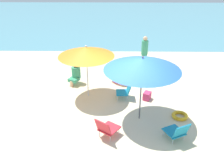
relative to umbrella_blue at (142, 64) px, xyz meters
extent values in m
plane|color=beige|center=(-0.55, 0.01, -1.82)|extent=(40.00, 40.00, 0.00)
cube|color=#5693A3|center=(-0.55, 14.10, -1.81)|extent=(40.00, 16.00, 0.01)
cylinder|color=#4C4C51|center=(0.00, 0.00, -0.82)|extent=(0.04, 0.04, 1.99)
cone|color=blue|center=(0.00, 0.00, 0.00)|extent=(2.19, 2.19, 0.35)
sphere|color=#4C4C51|center=(0.00, 0.00, 0.21)|extent=(0.06, 0.06, 0.06)
cylinder|color=silver|center=(-1.72, 1.38, -0.90)|extent=(0.04, 0.04, 1.84)
cone|color=orange|center=(-1.72, 1.38, -0.13)|extent=(1.88, 1.88, 0.32)
sphere|color=silver|center=(-1.72, 1.38, 0.06)|extent=(0.06, 0.06, 0.06)
cube|color=teal|center=(0.87, -0.91, -1.61)|extent=(0.65, 0.67, 0.03)
cube|color=teal|center=(0.99, -1.16, -1.40)|extent=(0.49, 0.35, 0.41)
cylinder|color=silver|center=(0.61, -0.81, -1.72)|extent=(0.02, 0.02, 0.19)
cylinder|color=silver|center=(0.94, -0.65, -1.72)|extent=(0.02, 0.02, 0.19)
cylinder|color=silver|center=(0.79, -1.18, -1.72)|extent=(0.02, 0.02, 0.19)
cylinder|color=silver|center=(1.12, -1.01, -1.72)|extent=(0.02, 0.02, 0.19)
cube|color=teal|center=(-0.51, 1.24, -1.60)|extent=(0.43, 0.47, 0.03)
cube|color=teal|center=(-0.28, 1.25, -1.43)|extent=(0.14, 0.46, 0.33)
cylinder|color=silver|center=(-0.67, 1.05, -1.72)|extent=(0.02, 0.02, 0.20)
cylinder|color=silver|center=(-0.68, 1.42, -1.72)|extent=(0.02, 0.02, 0.20)
cylinder|color=silver|center=(-0.33, 1.06, -1.72)|extent=(0.02, 0.02, 0.20)
cylinder|color=silver|center=(-0.34, 1.43, -1.72)|extent=(0.02, 0.02, 0.20)
cube|color=red|center=(-0.91, -0.84, -1.58)|extent=(0.68, 0.69, 0.03)
cube|color=red|center=(-1.06, -1.07, -1.36)|extent=(0.47, 0.40, 0.42)
cylinder|color=silver|center=(-0.94, -0.57, -1.70)|extent=(0.02, 0.02, 0.23)
cylinder|color=silver|center=(-0.63, -0.78, -1.70)|extent=(0.02, 0.02, 0.23)
cylinder|color=silver|center=(-1.18, -0.90, -1.70)|extent=(0.02, 0.02, 0.23)
cylinder|color=silver|center=(-0.87, -1.12, -1.70)|extent=(0.02, 0.02, 0.23)
cube|color=#389970|center=(-2.36, 2.23, -1.59)|extent=(0.46, 0.47, 0.12)
cylinder|color=#DBAD84|center=(-2.43, 2.08, -1.70)|extent=(0.12, 0.12, 0.23)
cylinder|color=#389970|center=(-2.28, 2.39, -1.36)|extent=(0.34, 0.34, 0.46)
sphere|color=#DBAD84|center=(-2.28, 2.39, -1.02)|extent=(0.22, 0.22, 0.22)
cylinder|color=#389970|center=(0.48, 3.63, -1.43)|extent=(0.24, 0.24, 0.77)
cylinder|color=#389970|center=(0.48, 3.63, -0.75)|extent=(0.28, 0.28, 0.59)
sphere|color=#DBAD84|center=(0.48, 3.63, -0.36)|extent=(0.19, 0.19, 0.19)
cube|color=#DB3866|center=(-0.75, 2.49, -1.58)|extent=(0.45, 0.46, 0.12)
cylinder|color=beige|center=(-0.85, 2.62, -1.70)|extent=(0.12, 0.12, 0.24)
cylinder|color=#DB3866|center=(-0.64, 2.35, -1.32)|extent=(0.29, 0.29, 0.53)
sphere|color=beige|center=(-0.64, 2.35, -0.95)|extent=(0.22, 0.22, 0.22)
torus|color=yellow|center=(1.27, 0.08, -1.76)|extent=(0.51, 0.51, 0.11)
cube|color=#DB3866|center=(0.36, 1.16, -1.68)|extent=(0.33, 0.36, 0.27)
camera|label=1|loc=(-0.74, -6.36, 2.63)|focal=39.75mm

